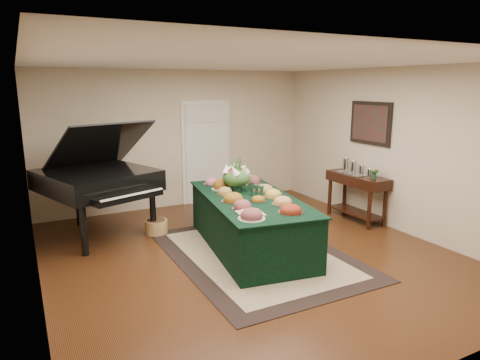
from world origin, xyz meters
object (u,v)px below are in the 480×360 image
mahogany_sideboard (357,185)px  floral_centerpiece (236,174)px  grand_piano (98,179)px  buffet_table (250,222)px

mahogany_sideboard → floral_centerpiece: bearing=176.9°
grand_piano → mahogany_sideboard: 4.46m
buffet_table → mahogany_sideboard: (2.36, 0.30, 0.25)m
grand_piano → mahogany_sideboard: (4.25, -1.32, -0.29)m
buffet_table → grand_piano: (-1.89, 1.63, 0.54)m
floral_centerpiece → mahogany_sideboard: floral_centerpiece is taller
floral_centerpiece → mahogany_sideboard: bearing=-3.1°
buffet_table → grand_piano: size_ratio=1.27×
floral_centerpiece → grand_piano: 2.23m
grand_piano → buffet_table: bearing=-40.8°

